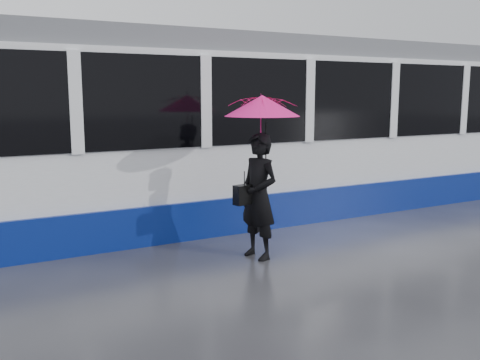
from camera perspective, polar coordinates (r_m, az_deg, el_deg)
ground at (r=7.24m, az=-7.68°, el=-9.62°), size 90.00×90.00×0.00m
rails at (r=9.53m, az=-13.14°, el=-5.13°), size 34.00×1.51×0.02m
tram at (r=10.83m, az=5.66°, el=5.50°), size 26.00×2.56×3.35m
woman at (r=7.55m, az=2.00°, el=-1.75°), size 0.57×0.73×1.79m
umbrella at (r=7.45m, az=2.37°, el=6.36°), size 1.26×1.26×1.21m
handbag at (r=7.45m, az=0.46°, el=-1.55°), size 0.34×0.21×0.46m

